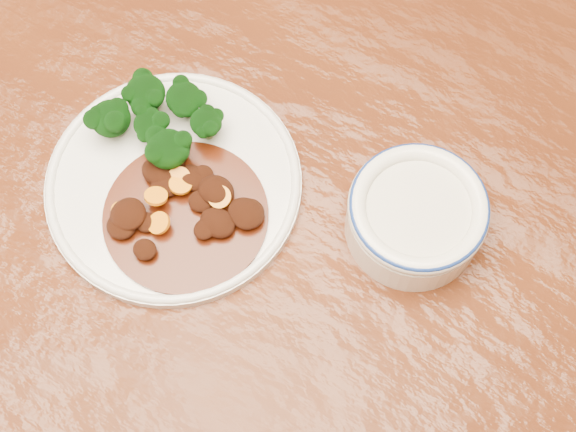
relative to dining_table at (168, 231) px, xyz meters
The scene contains 6 objects.
ground 0.67m from the dining_table, behind, with size 4.00×4.00×0.00m, color #482212.
dining_table is the anchor object (origin of this frame).
dinner_plate 0.09m from the dining_table, 75.06° to the left, with size 0.25×0.25×0.02m.
broccoli_florets 0.14m from the dining_table, 122.38° to the left, with size 0.11×0.10×0.04m.
mince_stew 0.11m from the dining_table, 14.22° to the left, with size 0.16×0.16×0.03m.
dip_bowl 0.27m from the dining_table, 26.24° to the left, with size 0.13×0.13×0.06m.
Camera 1 is at (0.29, -0.20, 1.47)m, focal length 50.00 mm.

